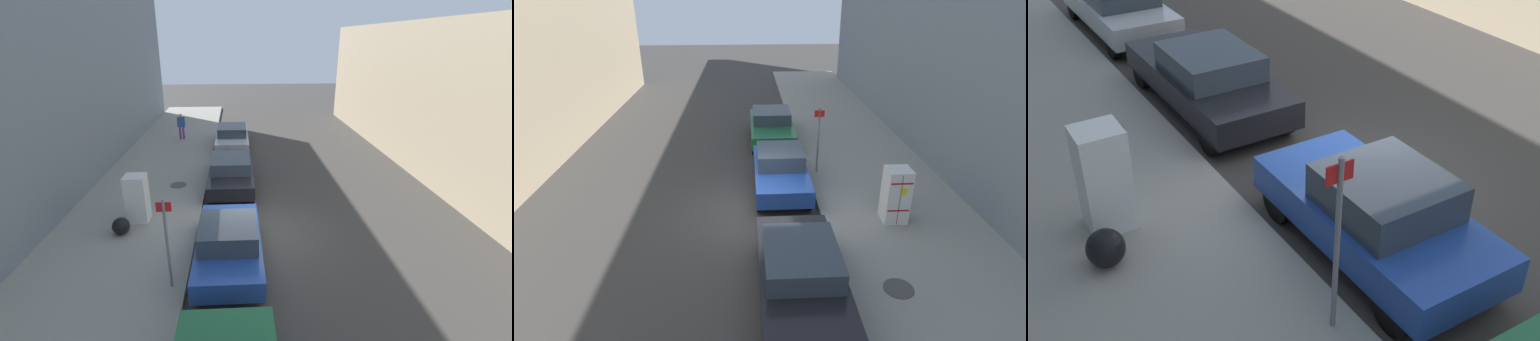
% 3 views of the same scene
% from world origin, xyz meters
% --- Properties ---
extents(ground_plane, '(80.00, 80.00, 0.00)m').
position_xyz_m(ground_plane, '(0.00, 0.00, 0.00)').
color(ground_plane, '#383533').
extents(sidewalk_slab, '(4.80, 44.00, 0.16)m').
position_xyz_m(sidewalk_slab, '(-4.39, 0.00, 0.08)').
color(sidewalk_slab, gray).
rests_on(sidewalk_slab, ground).
extents(discarded_refrigerator, '(0.70, 0.68, 1.66)m').
position_xyz_m(discarded_refrigerator, '(-4.06, 0.89, 0.99)').
color(discarded_refrigerator, white).
rests_on(discarded_refrigerator, sidewalk_slab).
extents(manhole_cover, '(0.70, 0.70, 0.02)m').
position_xyz_m(manhole_cover, '(-3.19, 3.86, 0.17)').
color(manhole_cover, '#47443F').
rests_on(manhole_cover, sidewalk_slab).
extents(street_sign_post, '(0.36, 0.07, 2.45)m').
position_xyz_m(street_sign_post, '(-2.36, -2.64, 1.54)').
color(street_sign_post, slate).
rests_on(street_sign_post, sidewalk_slab).
extents(trash_bag, '(0.56, 0.56, 0.56)m').
position_xyz_m(trash_bag, '(-4.40, -0.01, 0.44)').
color(trash_bag, black).
rests_on(trash_bag, sidewalk_slab).
extents(parked_hatchback_blue, '(1.78, 4.02, 1.44)m').
position_xyz_m(parked_hatchback_blue, '(-0.90, -1.62, 0.74)').
color(parked_hatchback_blue, '#23479E').
rests_on(parked_hatchback_blue, ground).
extents(parked_sedan_dark, '(1.84, 4.74, 1.39)m').
position_xyz_m(parked_sedan_dark, '(-0.90, 4.02, 0.72)').
color(parked_sedan_dark, black).
rests_on(parked_sedan_dark, ground).
extents(parked_sedan_silver, '(1.83, 4.75, 1.39)m').
position_xyz_m(parked_sedan_silver, '(-0.90, 9.59, 0.73)').
color(parked_sedan_silver, silver).
rests_on(parked_sedan_silver, ground).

